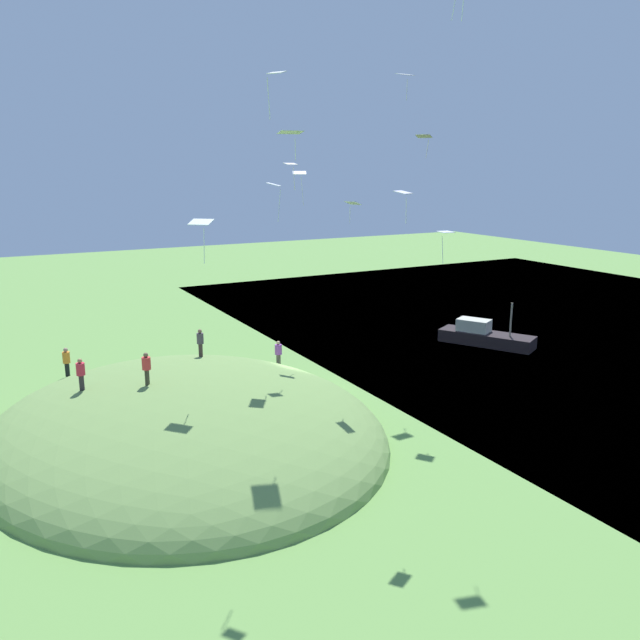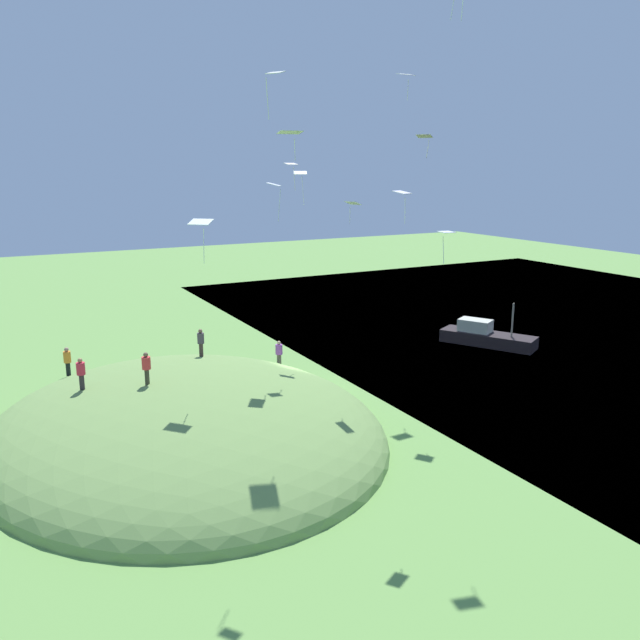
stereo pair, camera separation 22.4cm
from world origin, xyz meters
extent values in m
plane|color=#659546|center=(0.00, 0.00, 0.00)|extent=(160.00, 160.00, 0.00)
cube|color=#32597C|center=(-31.44, 0.00, -0.20)|extent=(55.01, 80.00, 0.40)
ellipsoid|color=#6D904B|center=(8.23, 3.31, 0.00)|extent=(20.65, 23.89, 5.84)
cube|color=black|center=(-18.51, -2.77, 0.50)|extent=(5.47, 7.62, 0.99)
cube|color=#B2B3A0|center=(-17.98, -3.75, 1.48)|extent=(2.55, 2.96, 0.98)
cylinder|color=gray|center=(-19.40, -1.12, 2.33)|extent=(0.14, 0.14, 2.68)
cube|color=#373525|center=(9.91, 2.50, 3.29)|extent=(0.26, 0.28, 0.83)
cylinder|color=red|center=(9.91, 2.50, 4.03)|extent=(0.64, 0.64, 0.66)
sphere|color=brown|center=(9.91, 2.50, 4.49)|extent=(0.25, 0.25, 0.25)
cube|color=black|center=(12.91, -5.49, 1.90)|extent=(0.27, 0.22, 0.87)
cylinder|color=orange|center=(12.91, -5.49, 2.68)|extent=(0.58, 0.58, 0.69)
sphere|color=#996E60|center=(12.91, -5.49, 3.16)|extent=(0.26, 0.26, 0.26)
cube|color=#3F312B|center=(5.34, -2.70, 2.81)|extent=(0.26, 0.23, 0.85)
cylinder|color=#483F47|center=(5.34, -2.70, 3.57)|extent=(0.58, 0.58, 0.67)
sphere|color=brown|center=(5.34, -2.70, 4.04)|extent=(0.25, 0.25, 0.25)
cube|color=#332B2E|center=(12.92, 0.69, 2.94)|extent=(0.27, 0.19, 0.83)
cylinder|color=red|center=(12.92, 0.69, 3.68)|extent=(0.54, 0.54, 0.65)
sphere|color=#A0794F|center=(12.92, 0.69, 4.13)|extent=(0.25, 0.25, 0.25)
cube|color=#514F40|center=(-0.03, -2.76, 1.36)|extent=(0.27, 0.16, 0.84)
cylinder|color=purple|center=(-0.03, -2.76, 2.11)|extent=(0.51, 0.51, 0.67)
sphere|color=tan|center=(-0.03, -2.76, 2.57)|extent=(0.25, 0.25, 0.25)
cylinder|color=white|center=(-3.21, 10.57, 20.87)|extent=(0.11, 0.21, 1.15)
cube|color=white|center=(0.63, 0.75, 14.14)|extent=(0.77, 0.58, 0.13)
cylinder|color=white|center=(0.46, 0.84, 13.31)|extent=(0.13, 0.08, 1.31)
cube|color=white|center=(-9.86, 2.02, 9.90)|extent=(1.10, 1.36, 0.04)
cylinder|color=white|center=(-9.78, 1.89, 8.70)|extent=(0.16, 0.08, 1.80)
cube|color=white|center=(-1.05, 4.92, 12.08)|extent=(0.77, 0.95, 0.21)
cylinder|color=white|center=(-1.02, 4.65, 11.41)|extent=(0.08, 0.10, 0.93)
cube|color=white|center=(-1.36, -2.08, 13.63)|extent=(0.99, 0.86, 0.22)
cylinder|color=white|center=(-1.47, -1.93, 12.52)|extent=(0.13, 0.14, 1.81)
cube|color=white|center=(2.35, 2.14, 13.04)|extent=(1.15, 1.26, 0.20)
cylinder|color=white|center=(2.08, 2.26, 11.89)|extent=(0.26, 0.16, 1.75)
cube|color=white|center=(3.55, 6.81, 15.53)|extent=(1.22, 0.93, 0.14)
cylinder|color=white|center=(3.29, 6.77, 14.74)|extent=(0.05, 0.12, 1.00)
cube|color=white|center=(-6.38, 3.93, 15.71)|extent=(0.99, 1.06, 0.19)
cylinder|color=white|center=(-6.44, 4.21, 14.98)|extent=(0.09, 0.15, 1.02)
cube|color=silver|center=(5.73, 10.08, 17.60)|extent=(0.77, 0.82, 0.15)
cylinder|color=silver|center=(6.00, 9.85, 16.61)|extent=(0.10, 0.11, 1.63)
cube|color=white|center=(1.20, 12.58, 12.91)|extent=(0.97, 0.88, 0.14)
cylinder|color=white|center=(1.13, 12.75, 12.17)|extent=(0.06, 0.09, 1.09)
cube|color=white|center=(7.15, 4.03, 11.32)|extent=(1.33, 1.31, 0.26)
cylinder|color=white|center=(7.09, 4.18, 10.14)|extent=(0.06, 0.27, 1.79)
cube|color=white|center=(-8.22, -0.69, 19.72)|extent=(1.05, 0.75, 0.17)
cylinder|color=white|center=(-8.50, -0.80, 18.82)|extent=(0.04, 0.07, 1.28)
cylinder|color=white|center=(-0.21, 13.66, 20.17)|extent=(0.24, 0.08, 1.43)
camera|label=1|loc=(17.09, 34.68, 13.84)|focal=35.89mm
camera|label=2|loc=(16.89, 34.79, 13.84)|focal=35.89mm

